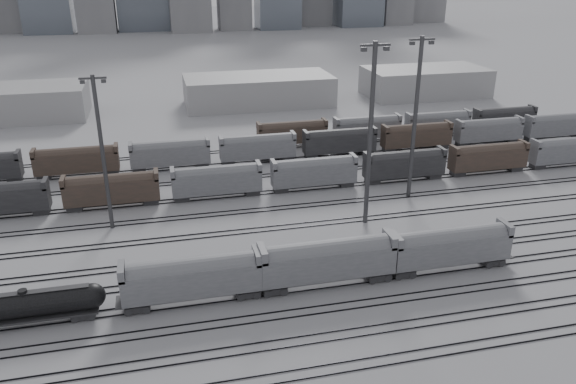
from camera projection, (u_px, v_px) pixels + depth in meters
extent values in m
plane|color=#B0B0B5|center=(322.00, 290.00, 68.63)|extent=(900.00, 900.00, 0.00)
cube|color=black|center=(365.00, 368.00, 55.39)|extent=(220.00, 0.07, 0.16)
cube|color=black|center=(360.00, 359.00, 56.68)|extent=(220.00, 0.07, 0.16)
cube|color=black|center=(349.00, 338.00, 59.88)|extent=(220.00, 0.07, 0.16)
cube|color=black|center=(344.00, 330.00, 61.17)|extent=(220.00, 0.07, 0.16)
cube|color=black|center=(334.00, 311.00, 64.37)|extent=(220.00, 0.07, 0.16)
cube|color=black|center=(331.00, 304.00, 65.66)|extent=(220.00, 0.07, 0.16)
cube|color=black|center=(322.00, 288.00, 68.86)|extent=(220.00, 0.07, 0.16)
cube|color=black|center=(319.00, 282.00, 70.14)|extent=(220.00, 0.07, 0.16)
cube|color=black|center=(311.00, 268.00, 73.35)|extent=(220.00, 0.07, 0.16)
cube|color=black|center=(308.00, 263.00, 74.63)|extent=(220.00, 0.07, 0.16)
cube|color=black|center=(301.00, 250.00, 77.83)|extent=(220.00, 0.07, 0.16)
cube|color=black|center=(299.00, 246.00, 79.12)|extent=(220.00, 0.07, 0.16)
cube|color=black|center=(289.00, 229.00, 84.12)|extent=(220.00, 0.07, 0.16)
cube|color=black|center=(287.00, 224.00, 85.41)|extent=(220.00, 0.07, 0.16)
cube|color=black|center=(279.00, 210.00, 90.40)|extent=(220.00, 0.07, 0.16)
cube|color=black|center=(277.00, 206.00, 91.69)|extent=(220.00, 0.07, 0.16)
cube|color=black|center=(270.00, 193.00, 96.69)|extent=(220.00, 0.07, 0.16)
cube|color=black|center=(269.00, 190.00, 97.98)|extent=(220.00, 0.07, 0.16)
cube|color=black|center=(261.00, 177.00, 103.87)|extent=(220.00, 0.07, 0.16)
cube|color=black|center=(260.00, 175.00, 105.16)|extent=(220.00, 0.07, 0.16)
cube|color=black|center=(254.00, 163.00, 111.05)|extent=(220.00, 0.07, 0.16)
cube|color=black|center=(252.00, 161.00, 112.34)|extent=(220.00, 0.07, 0.16)
cube|color=black|center=(247.00, 151.00, 118.24)|extent=(220.00, 0.07, 0.16)
cube|color=black|center=(246.00, 149.00, 119.52)|extent=(220.00, 0.07, 0.16)
cube|color=#232325|center=(84.00, 313.00, 63.34)|extent=(2.54, 2.05, 0.68)
cube|color=#232325|center=(28.00, 316.00, 61.89)|extent=(15.13, 2.64, 0.24)
cylinder|color=black|center=(25.00, 304.00, 61.29)|extent=(14.15, 2.83, 2.83)
sphere|color=black|center=(93.00, 296.00, 62.81)|extent=(2.83, 2.83, 2.83)
cylinder|color=black|center=(22.00, 292.00, 60.69)|extent=(0.98, 0.98, 0.49)
cube|color=#232325|center=(23.00, 293.00, 60.73)|extent=(13.66, 0.88, 0.06)
cube|color=#232325|center=(138.00, 305.00, 64.59)|extent=(2.78, 2.25, 0.75)
cube|color=#232325|center=(247.00, 291.00, 67.35)|extent=(2.78, 2.25, 0.75)
cube|color=slate|center=(192.00, 280.00, 65.00)|extent=(16.04, 3.21, 3.42)
cylinder|color=slate|center=(192.00, 270.00, 64.51)|extent=(14.55, 3.10, 3.10)
cube|color=slate|center=(121.00, 272.00, 62.52)|extent=(0.75, 3.21, 1.50)
cube|color=slate|center=(257.00, 256.00, 65.83)|extent=(0.75, 3.21, 1.50)
cone|color=#232325|center=(193.00, 295.00, 65.80)|extent=(2.57, 2.57, 0.96)
cube|color=#232325|center=(274.00, 288.00, 68.04)|extent=(2.90, 2.34, 0.78)
cube|color=#232325|center=(377.00, 274.00, 70.92)|extent=(2.90, 2.34, 0.78)
cube|color=slate|center=(327.00, 262.00, 68.47)|extent=(16.74, 3.35, 3.57)
cylinder|color=slate|center=(328.00, 253.00, 67.95)|extent=(15.18, 3.24, 3.24)
cube|color=slate|center=(262.00, 254.00, 65.88)|extent=(0.78, 3.35, 1.56)
cube|color=slate|center=(390.00, 239.00, 69.34)|extent=(0.78, 3.35, 1.56)
cone|color=#232325|center=(327.00, 278.00, 69.31)|extent=(2.68, 2.68, 1.00)
cube|color=#232325|center=(403.00, 271.00, 71.67)|extent=(2.75, 2.22, 0.74)
cube|color=#232325|center=(491.00, 260.00, 74.40)|extent=(2.75, 2.22, 0.74)
cube|color=slate|center=(450.00, 248.00, 72.08)|extent=(15.88, 3.18, 3.39)
cylinder|color=slate|center=(451.00, 240.00, 71.59)|extent=(14.40, 3.07, 3.07)
cube|color=slate|center=(396.00, 240.00, 69.62)|extent=(0.74, 3.18, 1.48)
cube|color=slate|center=(505.00, 228.00, 72.90)|extent=(0.74, 3.18, 1.48)
cone|color=#232325|center=(448.00, 262.00, 72.87)|extent=(2.54, 2.54, 0.95)
cylinder|color=#3B3B3D|center=(103.00, 155.00, 80.18)|extent=(0.59, 0.59, 23.01)
cube|color=#3B3B3D|center=(93.00, 78.00, 75.94)|extent=(3.68, 0.28, 0.28)
cube|color=#3B3B3D|center=(82.00, 82.00, 75.82)|extent=(0.64, 0.46, 0.46)
cube|color=#3B3B3D|center=(104.00, 81.00, 76.41)|extent=(0.64, 0.46, 0.46)
cylinder|color=#3B3B3D|center=(370.00, 137.00, 81.18)|extent=(0.70, 0.70, 27.21)
cube|color=#3B3B3D|center=(375.00, 45.00, 76.16)|extent=(4.35, 0.33, 0.33)
cube|color=#3B3B3D|center=(364.00, 49.00, 76.02)|extent=(0.76, 0.54, 0.54)
cube|color=#3B3B3D|center=(386.00, 49.00, 76.72)|extent=(0.76, 0.54, 0.54)
cylinder|color=#3B3B3D|center=(415.00, 120.00, 90.73)|extent=(0.68, 0.68, 26.63)
cube|color=#3B3B3D|center=(422.00, 39.00, 85.82)|extent=(4.26, 0.32, 0.32)
cube|color=#3B3B3D|center=(412.00, 43.00, 85.68)|extent=(0.75, 0.53, 0.53)
cube|color=#3B3B3D|center=(431.00, 43.00, 86.37)|extent=(0.75, 0.53, 0.53)
cube|color=#49372E|center=(112.00, 191.00, 90.70)|extent=(15.00, 3.00, 5.60)
cube|color=slate|center=(217.00, 182.00, 94.35)|extent=(15.00, 3.00, 5.60)
cube|color=slate|center=(314.00, 174.00, 98.01)|extent=(15.00, 3.00, 5.60)
cube|color=#232325|center=(404.00, 166.00, 101.66)|extent=(15.00, 3.00, 5.60)
cube|color=#49372E|center=(488.00, 159.00, 105.32)|extent=(15.00, 3.00, 5.60)
cube|color=slate|center=(566.00, 152.00, 108.97)|extent=(15.00, 3.00, 5.60)
cube|color=#49372E|center=(77.00, 162.00, 103.56)|extent=(15.00, 3.00, 5.60)
cube|color=slate|center=(170.00, 155.00, 107.21)|extent=(15.00, 3.00, 5.60)
cube|color=slate|center=(258.00, 149.00, 110.87)|extent=(15.00, 3.00, 5.60)
cube|color=#232325|center=(340.00, 143.00, 114.52)|extent=(15.00, 3.00, 5.60)
cube|color=#49372E|center=(416.00, 137.00, 118.18)|extent=(15.00, 3.00, 5.60)
cube|color=slate|center=(488.00, 132.00, 121.83)|extent=(15.00, 3.00, 5.60)
cube|color=slate|center=(556.00, 127.00, 125.49)|extent=(15.00, 3.00, 5.60)
cube|color=#49372E|center=(292.00, 134.00, 119.99)|extent=(15.00, 3.00, 5.60)
cube|color=slate|center=(367.00, 129.00, 123.64)|extent=(15.00, 3.00, 5.60)
cube|color=slate|center=(437.00, 124.00, 127.30)|extent=(15.00, 3.00, 5.60)
cube|color=#232325|center=(504.00, 120.00, 130.95)|extent=(15.00, 3.00, 5.60)
cube|color=#979799|center=(258.00, 90.00, 154.54)|extent=(40.00, 18.00, 8.00)
cube|color=#979799|center=(425.00, 82.00, 165.29)|extent=(35.00, 18.00, 8.00)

